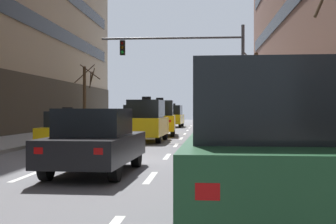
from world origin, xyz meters
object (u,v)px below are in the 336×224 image
taxi_driving_1 (173,116)px  taxi_driving_5 (146,121)px  taxi_driving_0 (160,118)px  car_parked_0 (261,152)px  street_tree_0 (85,95)px  car_driving_4 (95,142)px  car_parked_2 (223,123)px  traffic_signal_0 (199,62)px  street_tree_2 (256,90)px  pedestrian_0 (294,123)px  taxi_driving_3 (134,117)px  car_parked_3 (217,124)px  car_parked_1 (231,140)px  taxi_driving_2 (68,130)px

taxi_driving_1 → taxi_driving_5: bearing=-90.2°
taxi_driving_0 → taxi_driving_5: size_ratio=1.04×
car_parked_0 → street_tree_0: size_ratio=0.91×
car_driving_4 → car_parked_2: 7.53m
taxi_driving_1 → traffic_signal_0: (2.59, -16.84, 3.32)m
car_parked_2 → street_tree_2: (2.65, 11.92, 1.77)m
traffic_signal_0 → taxi_driving_1: bearing=98.8°
street_tree_2 → pedestrian_0: size_ratio=3.14×
taxi_driving_1 → taxi_driving_3: 5.51m
taxi_driving_5 → car_parked_0: bearing=-78.2°
car_driving_4 → taxi_driving_5: 11.84m
car_parked_3 → pedestrian_0: pedestrian_0 is taller
street_tree_0 → taxi_driving_3: bearing=53.0°
car_driving_4 → car_parked_1: bearing=16.4°
car_driving_4 → street_tree_0: 23.55m
taxi_driving_2 → car_driving_4: taxi_driving_2 is taller
taxi_driving_2 → car_parked_2: (6.45, -0.92, 0.32)m
taxi_driving_1 → traffic_signal_0: size_ratio=0.52×
traffic_signal_0 → car_parked_3: bearing=-4.8°
taxi_driving_3 → traffic_signal_0: 13.80m
taxi_driving_1 → street_tree_0: street_tree_0 is taller
street_tree_0 → taxi_driving_2: bearing=-78.0°
car_driving_4 → car_parked_0: car_parked_0 is taller
taxi_driving_0 → car_parked_3: taxi_driving_0 is taller
car_driving_4 → street_tree_0: size_ratio=0.90×
taxi_driving_2 → pedestrian_0: bearing=-4.9°
taxi_driving_5 → car_parked_2: (3.65, -5.17, 0.04)m
street_tree_2 → taxi_driving_1: bearing=115.9°
pedestrian_0 → car_parked_0: bearing=-102.6°
taxi_driving_1 → street_tree_0: size_ratio=0.85×
pedestrian_0 → car_parked_2: bearing=-177.4°
pedestrian_0 → taxi_driving_2: bearing=175.1°
taxi_driving_1 → car_parked_2: 25.02m
taxi_driving_3 → car_parked_2: car_parked_2 is taller
car_parked_0 → street_tree_2: street_tree_2 is taller
car_parked_0 → car_parked_2: (-0.00, 12.26, 0.01)m
taxi_driving_2 → car_parked_3: taxi_driving_2 is taller
car_parked_0 → pedestrian_0: car_parked_0 is taller
taxi_driving_3 → street_tree_2: 12.45m
taxi_driving_2 → taxi_driving_5: taxi_driving_5 is taller
street_tree_2 → car_parked_0: bearing=-96.3°
taxi_driving_0 → taxi_driving_3: bearing=107.8°
car_parked_1 → car_parked_2: size_ratio=0.95×
taxi_driving_0 → taxi_driving_1: 14.13m
car_parked_1 → car_parked_3: 13.48m
taxi_driving_1 → street_tree_0: 10.80m
taxi_driving_0 → car_parked_2: 11.19m
taxi_driving_0 → street_tree_0: (-6.15, 5.36, 1.64)m
taxi_driving_5 → car_parked_2: 6.33m
pedestrian_0 → taxi_driving_5: bearing=141.8°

